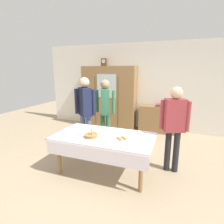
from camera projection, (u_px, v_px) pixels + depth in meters
ground_plane at (109, 166)px, 3.61m from camera, size 12.00×12.00×0.00m
back_wall at (139, 87)px, 5.72m from camera, size 6.40×0.10×2.70m
dining_table at (104, 141)px, 3.25m from camera, size 1.79×0.99×0.72m
wall_cabinet at (109, 98)px, 5.83m from camera, size 1.74×0.46×2.00m
mantel_clock at (104, 62)px, 5.63m from camera, size 0.18×0.11×0.24m
bookshelf_low at (158, 119)px, 5.48m from camera, size 1.13×0.35×0.82m
book_stack at (159, 105)px, 5.38m from camera, size 0.18×0.24×0.06m
tea_cup_near_left at (139, 133)px, 3.31m from camera, size 0.13×0.13×0.06m
tea_cup_front_edge at (80, 134)px, 3.25m from camera, size 0.13×0.13×0.06m
tea_cup_far_right at (77, 127)px, 3.67m from camera, size 0.13×0.13×0.06m
bread_basket at (91, 135)px, 3.17m from camera, size 0.24×0.24×0.16m
pastry_plate at (122, 139)px, 3.06m from camera, size 0.28×0.28×0.05m
spoon_center at (94, 131)px, 3.50m from camera, size 0.12×0.02×0.01m
spoon_mid_right at (77, 132)px, 3.43m from camera, size 0.12×0.02×0.01m
person_beside_shelf at (105, 106)px, 4.41m from camera, size 0.52×0.41×1.66m
person_behind_table_right at (85, 107)px, 4.08m from camera, size 0.52×0.39×1.73m
person_by_cabinet at (174, 122)px, 3.23m from camera, size 0.52×0.32×1.60m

